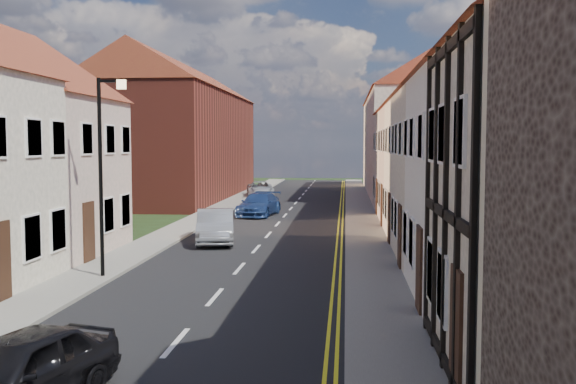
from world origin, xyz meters
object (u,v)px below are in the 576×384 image
lamppost (103,164)px  car_mid (215,226)px  car_far (259,205)px  car_near (18,373)px  car_distant (260,189)px

lamppost → car_mid: (1.86, 7.56, -2.84)m
car_mid → car_far: car_mid is taller
car_near → car_distant: size_ratio=0.84×
car_near → car_mid: bearing=106.7°
car_mid → car_distant: 23.58m
car_far → car_distant: 13.38m
lamppost → car_distant: bearing=88.9°
car_near → car_far: 27.45m
car_near → car_mid: car_mid is taller
car_mid → car_far: bearing=76.5°
car_far → lamppost: bearing=-89.8°
car_distant → car_mid: bearing=-97.2°
car_mid → car_distant: (-1.25, 23.55, -0.09)m
car_far → car_distant: bearing=104.9°
car_far → car_distant: size_ratio=1.02×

